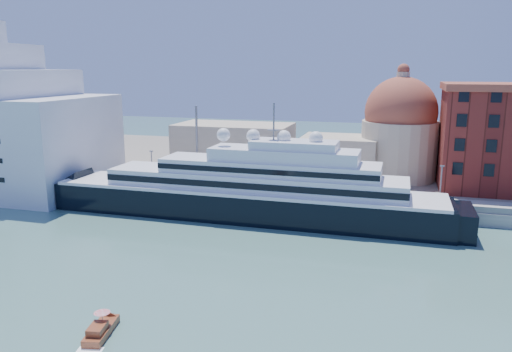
% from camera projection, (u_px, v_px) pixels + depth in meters
% --- Properties ---
extents(ground, '(400.00, 400.00, 0.00)m').
position_uv_depth(ground, '(237.00, 264.00, 74.04)').
color(ground, '#3D6964').
rests_on(ground, ground).
extents(quay, '(180.00, 10.00, 2.50)m').
position_uv_depth(quay, '(288.00, 199.00, 105.67)').
color(quay, gray).
rests_on(quay, ground).
extents(land, '(260.00, 72.00, 2.00)m').
position_uv_depth(land, '(319.00, 165.00, 144.19)').
color(land, slate).
rests_on(land, ground).
extents(quay_fence, '(180.00, 0.10, 1.20)m').
position_uv_depth(quay_fence, '(283.00, 196.00, 101.05)').
color(quay_fence, slate).
rests_on(quay_fence, quay).
extents(superyacht, '(86.80, 12.03, 25.94)m').
position_uv_depth(superyacht, '(232.00, 194.00, 97.01)').
color(superyacht, black).
rests_on(superyacht, ground).
extents(service_barge, '(12.68, 4.93, 2.80)m').
position_uv_depth(service_barge, '(5.00, 197.00, 108.77)').
color(service_barge, white).
rests_on(service_barge, ground).
extents(water_taxi, '(3.19, 6.34, 2.88)m').
position_uv_depth(water_taxi, '(101.00, 329.00, 54.19)').
color(water_taxi, maroon).
rests_on(water_taxi, ground).
extents(church, '(66.00, 18.00, 25.50)m').
position_uv_depth(church, '(334.00, 140.00, 124.12)').
color(church, beige).
rests_on(church, land).
extents(lamp_posts, '(120.80, 2.40, 18.00)m').
position_uv_depth(lamp_posts, '(228.00, 158.00, 105.66)').
color(lamp_posts, slate).
rests_on(lamp_posts, quay).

